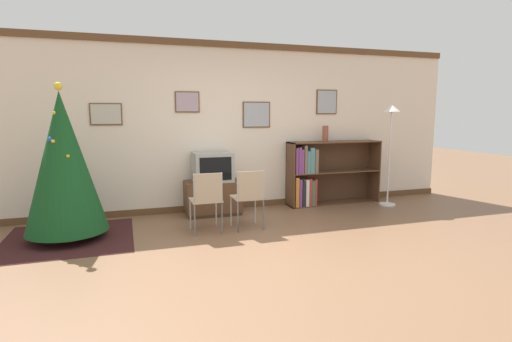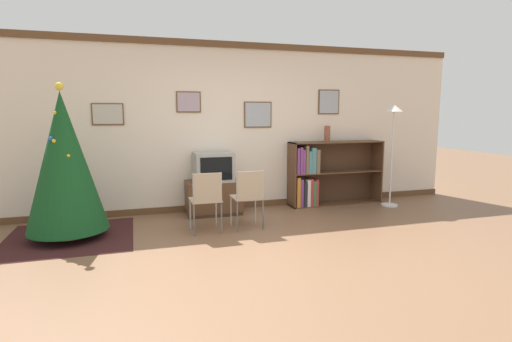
% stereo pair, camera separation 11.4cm
% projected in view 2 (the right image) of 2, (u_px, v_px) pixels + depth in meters
% --- Properties ---
extents(ground_plane, '(24.00, 24.00, 0.00)m').
position_uv_depth(ground_plane, '(272.00, 260.00, 4.35)').
color(ground_plane, brown).
extents(wall_back, '(8.48, 0.11, 2.70)m').
position_uv_depth(wall_back, '(222.00, 127.00, 6.48)').
color(wall_back, silver).
rests_on(wall_back, ground_plane).
extents(area_rug, '(1.56, 1.56, 0.01)m').
position_uv_depth(area_rug, '(70.00, 237.00, 5.11)').
color(area_rug, '#381919').
rests_on(area_rug, ground_plane).
extents(christmas_tree, '(0.98, 0.98, 1.94)m').
position_uv_depth(christmas_tree, '(64.00, 162.00, 4.96)').
color(christmas_tree, maroon).
rests_on(christmas_tree, area_rug).
extents(tv_console, '(0.86, 0.50, 0.53)m').
position_uv_depth(tv_console, '(214.00, 197.00, 6.27)').
color(tv_console, '#412A1A').
rests_on(tv_console, ground_plane).
extents(television, '(0.59, 0.48, 0.45)m').
position_uv_depth(television, '(213.00, 167.00, 6.20)').
color(television, '#9E9E99').
rests_on(television, tv_console).
extents(folding_chair_left, '(0.40, 0.40, 0.82)m').
position_uv_depth(folding_chair_left, '(206.00, 198.00, 5.24)').
color(folding_chair_left, tan).
rests_on(folding_chair_left, ground_plane).
extents(folding_chair_right, '(0.40, 0.40, 0.82)m').
position_uv_depth(folding_chair_right, '(248.00, 196.00, 5.40)').
color(folding_chair_right, tan).
rests_on(folding_chair_right, ground_plane).
extents(bookshelf, '(1.67, 0.36, 1.09)m').
position_uv_depth(bookshelf, '(320.00, 175.00, 6.85)').
color(bookshelf, brown).
rests_on(bookshelf, ground_plane).
extents(vase, '(0.10, 0.10, 0.27)m').
position_uv_depth(vase, '(327.00, 134.00, 6.80)').
color(vase, brown).
rests_on(vase, bookshelf).
extents(standing_lamp, '(0.28, 0.28, 1.72)m').
position_uv_depth(standing_lamp, '(393.00, 129.00, 6.66)').
color(standing_lamp, silver).
rests_on(standing_lamp, ground_plane).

